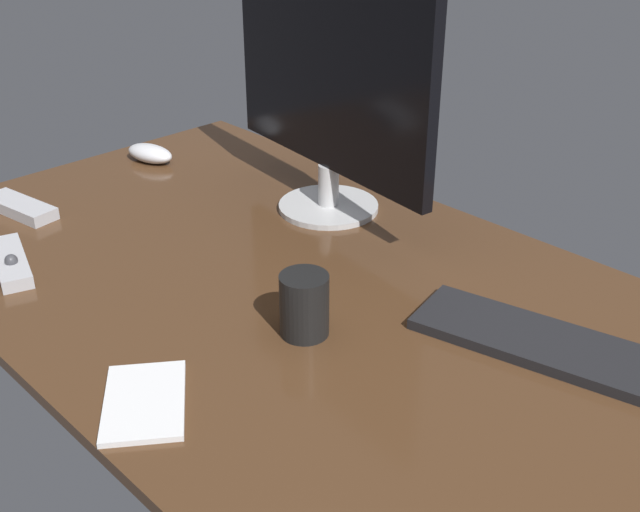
% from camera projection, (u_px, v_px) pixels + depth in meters
% --- Properties ---
extents(desk, '(1.40, 0.84, 0.02)m').
position_uv_depth(desk, '(281.00, 285.00, 1.29)').
color(desk, '#4C301C').
rests_on(desk, ground).
extents(monitor, '(0.53, 0.19, 0.46)m').
position_uv_depth(monitor, '(329.00, 81.00, 1.41)').
color(monitor, silver).
rests_on(monitor, desk).
extents(keyboard, '(0.40, 0.20, 0.02)m').
position_uv_depth(keyboard, '(551.00, 346.00, 1.11)').
color(keyboard, black).
rests_on(keyboard, desk).
extents(computer_mouse, '(0.13, 0.08, 0.04)m').
position_uv_depth(computer_mouse, '(150.00, 153.00, 1.73)').
color(computer_mouse, silver).
rests_on(computer_mouse, desk).
extents(media_remote, '(0.18, 0.10, 0.04)m').
position_uv_depth(media_remote, '(11.00, 262.00, 1.31)').
color(media_remote, '#B7B7BC').
rests_on(media_remote, desk).
extents(tv_remote, '(0.17, 0.08, 0.02)m').
position_uv_depth(tv_remote, '(20.00, 207.00, 1.50)').
color(tv_remote, '#B7B7BC').
rests_on(tv_remote, desk).
extents(coffee_mug, '(0.07, 0.07, 0.09)m').
position_uv_depth(coffee_mug, '(304.00, 305.00, 1.13)').
color(coffee_mug, black).
rests_on(coffee_mug, desk).
extents(notepad, '(0.18, 0.17, 0.01)m').
position_uv_depth(notepad, '(144.00, 402.00, 1.01)').
color(notepad, white).
rests_on(notepad, desk).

